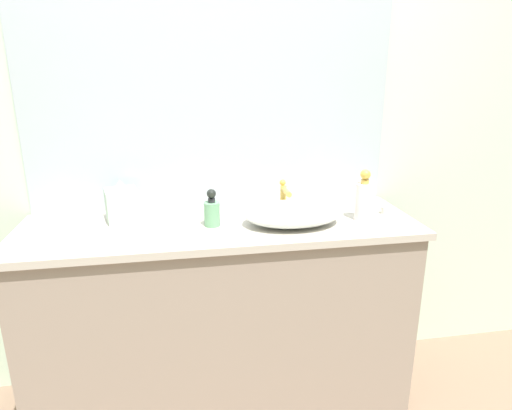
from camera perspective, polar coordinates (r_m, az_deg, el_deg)
bathroom_wall_rear at (r=2.07m, az=-5.97°, el=11.28°), size 6.00×0.06×2.60m
vanity_counter at (r=2.06m, az=-4.28°, el=-14.07°), size 1.66×0.53×0.89m
wall_mirror_panel at (r=2.02m, az=-5.81°, el=17.24°), size 1.63×0.01×1.26m
sink_basin at (r=1.85m, az=4.71°, el=-1.09°), size 0.41×0.27×0.09m
faucet at (r=1.98m, az=3.64°, el=1.37°), size 0.03×0.14×0.15m
soap_dispenser at (r=1.94m, az=13.66°, el=0.77°), size 0.07×0.07×0.22m
lotion_bottle at (r=1.83m, az=-5.69°, el=-0.79°), size 0.07×0.07×0.16m
tissue_box at (r=1.96m, az=-16.83°, el=0.19°), size 0.16×0.16×0.18m
candle_jar at (r=2.06m, az=16.35°, el=-0.64°), size 0.05×0.05×0.03m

